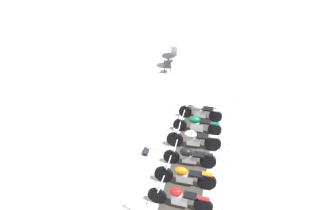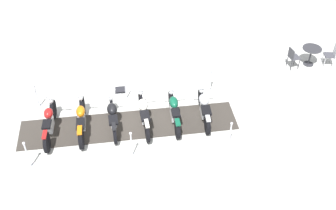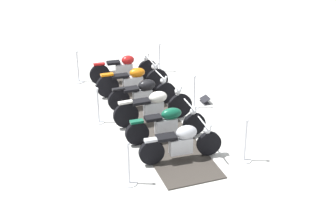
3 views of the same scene
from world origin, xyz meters
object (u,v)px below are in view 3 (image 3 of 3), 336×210
object	(u,v)px
motorcycle_black	(144,92)
stanchion_right_mid	(194,96)
motorcycle_maroon	(125,68)
stanchion_right_rear	(160,62)
stanchion_left_front	(129,172)
stanchion_right_front	(245,148)
motorcycle_chrome	(182,142)
motorcycle_forest	(167,123)
stanchion_left_rear	(78,73)
info_placard	(205,101)
stanchion_left_mid	(98,111)
motorcycle_copper	(133,80)
motorcycle_cream	(155,105)

from	to	relation	value
motorcycle_black	stanchion_right_mid	size ratio (longest dim) A/B	1.71
motorcycle_black	stanchion_right_mid	xyz separation A→B (m)	(1.25, 0.82, -0.13)
motorcycle_black	motorcycle_maroon	size ratio (longest dim) A/B	0.98
motorcycle_maroon	stanchion_right_rear	bearing A→B (deg)	24.54
stanchion_left_front	stanchion_right_front	xyz separation A→B (m)	(1.70, 2.32, 0.02)
motorcycle_chrome	motorcycle_black	size ratio (longest dim) A/B	0.93
motorcycle_forest	motorcycle_black	size ratio (longest dim) A/B	1.01
motorcycle_chrome	motorcycle_maroon	bearing A→B (deg)	92.88
motorcycle_black	stanchion_right_front	bearing A→B (deg)	-71.06
stanchion_left_rear	stanchion_right_rear	world-z (taller)	stanchion_left_rear
stanchion_left_front	info_placard	xyz separation A→B (m)	(-0.75, 4.66, -0.26)
stanchion_right_rear	stanchion_left_mid	size ratio (longest dim) A/B	0.97
motorcycle_chrome	stanchion_left_rear	size ratio (longest dim) A/B	1.53
motorcycle_forest	stanchion_left_front	distance (m)	2.17
stanchion_left_front	stanchion_right_mid	distance (m)	4.27
stanchion_right_rear	stanchion_right_mid	size ratio (longest dim) A/B	0.99
motorcycle_copper	motorcycle_maroon	world-z (taller)	motorcycle_copper
motorcycle_maroon	stanchion_right_rear	xyz separation A→B (m)	(0.39, 1.45, -0.15)
motorcycle_copper	stanchion_left_rear	size ratio (longest dim) A/B	1.76
stanchion_left_front	stanchion_right_rear	size ratio (longest dim) A/B	1.02
stanchion_right_mid	motorcycle_cream	bearing A→B (deg)	-105.80
stanchion_right_front	motorcycle_maroon	bearing A→B (deg)	157.44
stanchion_right_rear	motorcycle_chrome	bearing A→B (deg)	-49.85
stanchion_right_rear	info_placard	size ratio (longest dim) A/B	2.37
stanchion_right_rear	stanchion_left_mid	bearing A→B (deg)	-78.53
motorcycle_copper	stanchion_right_rear	distance (m)	2.13
motorcycle_copper	info_placard	distance (m)	2.35
stanchion_right_front	motorcycle_forest	bearing A→B (deg)	-174.79
stanchion_left_front	stanchion_right_front	distance (m)	2.88
motorcycle_copper	stanchion_left_rear	bearing A→B (deg)	133.24
stanchion_right_rear	motorcycle_forest	bearing A→B (deg)	-52.73
motorcycle_forest	stanchion_right_front	world-z (taller)	stanchion_right_front
motorcycle_chrome	stanchion_left_rear	distance (m)	5.97
stanchion_left_front	stanchion_left_mid	xyz separation A→B (m)	(-2.55, 1.87, 0.05)
motorcycle_maroon	stanchion_right_front	distance (m)	5.95
motorcycle_black	motorcycle_copper	size ratio (longest dim) A/B	0.93
motorcycle_forest	motorcycle_copper	bearing A→B (deg)	90.81
motorcycle_chrome	motorcycle_black	xyz separation A→B (m)	(-2.54, 1.86, -0.00)
motorcycle_cream	motorcycle_maroon	xyz separation A→B (m)	(-2.53, 1.85, -0.03)
motorcycle_black	motorcycle_copper	bearing A→B (deg)	89.01
motorcycle_cream	motorcycle_maroon	bearing A→B (deg)	87.74
motorcycle_forest	stanchion_right_mid	xyz separation A→B (m)	(-0.44, 2.06, -0.11)
info_placard	stanchion_left_front	bearing A→B (deg)	-44.66
motorcycle_copper	info_placard	world-z (taller)	motorcycle_copper
motorcycle_chrome	stanchion_left_front	xyz separation A→B (m)	(-0.44, -1.51, -0.18)
info_placard	motorcycle_black	bearing A→B (deg)	-100.03
motorcycle_chrome	stanchion_left_rear	bearing A→B (deg)	107.18
motorcycle_black	stanchion_left_rear	size ratio (longest dim) A/B	1.63
stanchion_left_mid	stanchion_right_front	distance (m)	4.27
motorcycle_black	motorcycle_maroon	xyz separation A→B (m)	(-1.69, 1.23, 0.00)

